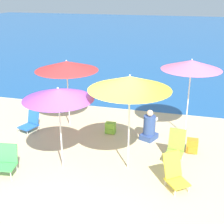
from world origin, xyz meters
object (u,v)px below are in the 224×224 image
Objects in this scene: beach_umbrella_pink at (191,65)px; person_seated_near at (149,128)px; backpack_orange at (192,146)px; beach_chair_blue at (31,119)px; beach_chair_green at (5,160)px; seagull at (154,119)px; beach_umbrella_yellow at (130,83)px; backpack_lime at (110,128)px; beach_chair_lime at (176,146)px; beach_umbrella_red at (67,66)px; beach_umbrella_purple at (58,94)px; beach_chair_yellow at (175,173)px.

beach_umbrella_pink is 2.54× the size of person_seated_near.
beach_chair_blue is at bearing 178.04° from backpack_orange.
beach_chair_blue is (-0.61, 2.31, -0.03)m from beach_chair_green.
backpack_orange is at bearing -52.81° from seagull.
backpack_lime is at bearing 117.68° from beach_umbrella_yellow.
person_seated_near is (2.91, 2.62, -0.01)m from beach_chair_green.
seagull is at bearing 40.49° from beach_chair_blue.
beach_chair_lime is 4.39m from beach_chair_blue.
beach_umbrella_red reaches higher than person_seated_near.
beach_umbrella_yellow is 3.42m from seagull.
beach_umbrella_red is 3.02m from person_seated_near.
beach_umbrella_red is at bearing -163.99° from person_seated_near.
beach_umbrella_pink reaches higher than beach_umbrella_purple.
person_seated_near reaches higher than beach_chair_green.
beach_umbrella_yellow reaches higher than beach_chair_lime.
beach_umbrella_purple is 7.45× the size of seagull.
beach_umbrella_yellow is 8.56× the size of seagull.
backpack_lime is 1.21× the size of seagull.
beach_chair_green is (-3.90, -3.17, -1.72)m from beach_umbrella_pink.
backpack_lime is (-0.91, 1.74, -1.95)m from beach_umbrella_yellow.
beach_umbrella_pink is 4.91m from beach_chair_blue.
beach_umbrella_purple is at bearing -119.13° from seagull.
backpack_lime is (1.75, 2.72, -0.21)m from beach_chair_green.
beach_chair_lime reaches higher than backpack_orange.
seagull is at bearing 149.14° from beach_umbrella_pink.
beach_umbrella_red is at bearing -177.26° from beach_umbrella_pink.
backpack_lime is (-2.15, -0.45, -1.93)m from beach_umbrella_pink.
beach_chair_blue is 2.96× the size of seagull.
beach_umbrella_pink reaches higher than backpack_orange.
beach_umbrella_red is 3.57m from beach_umbrella_pink.
beach_umbrella_yellow reaches higher than beach_chair_green.
beach_chair_yellow reaches higher than beach_chair_green.
beach_umbrella_purple reaches higher than beach_chair_yellow.
beach_chair_green is 4.75m from seagull.
person_seated_near reaches higher than seagull.
beach_umbrella_purple reaches higher than backpack_lime.
beach_umbrella_yellow is 6.26× the size of backpack_orange.
beach_umbrella_pink is (3.56, 0.17, 0.21)m from beach_umbrella_red.
seagull is (-0.02, 1.15, -0.22)m from person_seated_near.
backpack_lime is at bearing 166.59° from backpack_orange.
beach_umbrella_red is at bearing 74.86° from beach_chair_green.
beach_chair_yellow is 1.12m from beach_chair_lime.
seagull is (-1.22, 1.61, -0.04)m from backpack_orange.
beach_chair_yellow is 2.29m from person_seated_near.
beach_chair_blue is (-0.95, -0.68, -1.54)m from beach_umbrella_red.
beach_umbrella_red is at bearing 167.42° from backpack_orange.
beach_chair_lime is at bearing -26.58° from person_seated_near.
backpack_orange is (0.22, -1.01, -1.91)m from beach_umbrella_pink.
beach_chair_green is (-3.78, -0.50, 0.02)m from beach_chair_yellow.
beach_umbrella_pink reaches higher than beach_chair_green.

